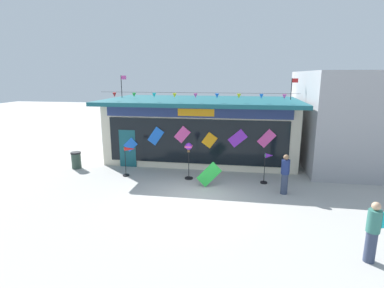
{
  "coord_description": "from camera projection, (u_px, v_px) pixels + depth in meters",
  "views": [
    {
      "loc": [
        1.72,
        -11.05,
        4.81
      ],
      "look_at": [
        -0.68,
        3.37,
        1.48
      ],
      "focal_mm": 28.32,
      "sensor_mm": 36.0,
      "label": 1
    }
  ],
  "objects": [
    {
      "name": "ground_plane",
      "position": [
        195.0,
        200.0,
        11.98
      ],
      "size": [
        80.0,
        80.0,
        0.0
      ],
      "primitive_type": "plane",
      "color": "#ADAAA5"
    },
    {
      "name": "wind_spinner_left",
      "position": [
        189.0,
        152.0,
        14.09
      ],
      "size": [
        0.39,
        0.39,
        1.75
      ],
      "color": "black",
      "rests_on": "ground_plane"
    },
    {
      "name": "trash_bin",
      "position": [
        76.0,
        160.0,
        15.92
      ],
      "size": [
        0.52,
        0.52,
        0.88
      ],
      "color": "#2D4238",
      "rests_on": "ground_plane"
    },
    {
      "name": "wind_spinner_center_left",
      "position": [
        268.0,
        162.0,
        13.56
      ],
      "size": [
        0.53,
        0.31,
        1.43
      ],
      "color": "black",
      "rests_on": "ground_plane"
    },
    {
      "name": "neighbour_building",
      "position": [
        368.0,
        118.0,
        16.7
      ],
      "size": [
        7.24,
        8.06,
        5.03
      ],
      "primitive_type": "cube",
      "color": "#99999E",
      "rests_on": "ground_plane"
    },
    {
      "name": "wind_spinner_far_left",
      "position": [
        129.0,
        156.0,
        14.56
      ],
      "size": [
        0.7,
        0.32,
        1.46
      ],
      "color": "black",
      "rests_on": "ground_plane"
    },
    {
      "name": "person_mid_plaza",
      "position": [
        285.0,
        174.0,
        12.39
      ],
      "size": [
        0.34,
        0.34,
        1.68
      ],
      "rotation": [
        0.0,
        0.0,
        3.79
      ],
      "color": "#333D56",
      "rests_on": "ground_plane"
    },
    {
      "name": "kite_shop_building",
      "position": [
        202.0,
        128.0,
        17.63
      ],
      "size": [
        10.62,
        5.87,
        4.8
      ],
      "color": "beige",
      "rests_on": "ground_plane"
    },
    {
      "name": "person_near_camera",
      "position": [
        373.0,
        231.0,
        7.82
      ],
      "size": [
        0.48,
        0.4,
        1.68
      ],
      "rotation": [
        0.0,
        0.0,
        5.13
      ],
      "color": "#333D56",
      "rests_on": "ground_plane"
    },
    {
      "name": "display_kite_on_ground",
      "position": [
        209.0,
        174.0,
        13.28
      ],
      "size": [
        1.11,
        0.29,
        1.11
      ],
      "primitive_type": "cube",
      "rotation": [
        -0.26,
        0.79,
        0.0
      ],
      "color": "green",
      "rests_on": "ground_plane"
    }
  ]
}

